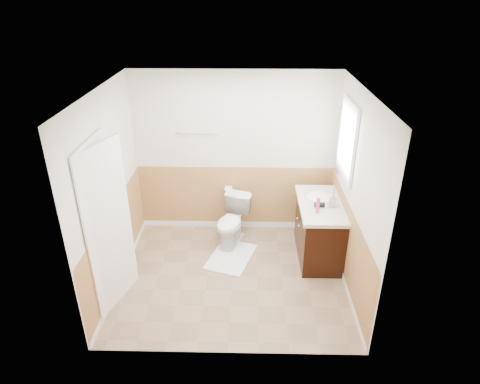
{
  "coord_description": "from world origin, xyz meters",
  "views": [
    {
      "loc": [
        0.21,
        -4.49,
        3.53
      ],
      "look_at": [
        0.1,
        0.25,
        1.15
      ],
      "focal_mm": 31.02,
      "sensor_mm": 36.0,
      "label": 1
    }
  ],
  "objects_px": {
    "bath_mat": "(231,257)",
    "soap_dispenser": "(332,201)",
    "lotion_bottle": "(318,205)",
    "toilet": "(232,222)",
    "vanity_cabinet": "(319,231)"
  },
  "relations": [
    {
      "from": "vanity_cabinet",
      "to": "lotion_bottle",
      "type": "height_order",
      "value": "lotion_bottle"
    },
    {
      "from": "toilet",
      "to": "soap_dispenser",
      "type": "bearing_deg",
      "value": 2.55
    },
    {
      "from": "toilet",
      "to": "lotion_bottle",
      "type": "bearing_deg",
      "value": -7.52
    },
    {
      "from": "soap_dispenser",
      "to": "lotion_bottle",
      "type": "bearing_deg",
      "value": -142.39
    },
    {
      "from": "vanity_cabinet",
      "to": "toilet",
      "type": "bearing_deg",
      "value": 166.87
    },
    {
      "from": "bath_mat",
      "to": "soap_dispenser",
      "type": "distance_m",
      "value": 1.65
    },
    {
      "from": "vanity_cabinet",
      "to": "soap_dispenser",
      "type": "xyz_separation_m",
      "value": [
        0.12,
        -0.09,
        0.54
      ]
    },
    {
      "from": "lotion_bottle",
      "to": "soap_dispenser",
      "type": "xyz_separation_m",
      "value": [
        0.22,
        0.17,
        -0.02
      ]
    },
    {
      "from": "bath_mat",
      "to": "soap_dispenser",
      "type": "bearing_deg",
      "value": 0.33
    },
    {
      "from": "lotion_bottle",
      "to": "vanity_cabinet",
      "type": "bearing_deg",
      "value": 68.88
    },
    {
      "from": "toilet",
      "to": "bath_mat",
      "type": "distance_m",
      "value": 0.52
    },
    {
      "from": "vanity_cabinet",
      "to": "lotion_bottle",
      "type": "bearing_deg",
      "value": -111.12
    },
    {
      "from": "bath_mat",
      "to": "lotion_bottle",
      "type": "relative_size",
      "value": 3.64
    },
    {
      "from": "bath_mat",
      "to": "lotion_bottle",
      "type": "distance_m",
      "value": 1.5
    },
    {
      "from": "vanity_cabinet",
      "to": "lotion_bottle",
      "type": "relative_size",
      "value": 5.0
    }
  ]
}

